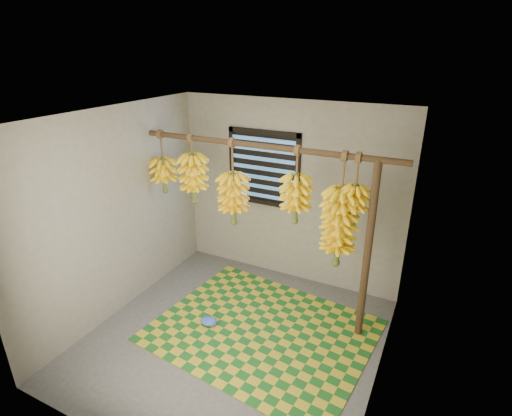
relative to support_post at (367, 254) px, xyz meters
The scene contains 16 objects.
floor 1.71m from the support_post, 149.74° to the right, with size 3.00×3.00×0.01m, color #4B4B4B.
ceiling 1.98m from the support_post, 149.74° to the right, with size 3.00×3.00×0.01m, color silver.
wall_back 1.46m from the support_post, 146.14° to the left, with size 3.00×0.01×2.40m, color gray.
wall_left 2.80m from the support_post, 165.49° to the right, with size 0.01×3.00×2.40m, color gray.
wall_right 0.79m from the support_post, 66.46° to the right, with size 0.01×3.00×2.40m, color gray.
window 1.80m from the support_post, 153.40° to the left, with size 1.00×0.04×1.00m.
hanging_pole 1.56m from the support_post, behind, with size 0.06×0.06×3.00m, color #462E1A.
support_post is the anchor object (origin of this frame).
woven_mat 1.46m from the support_post, 155.75° to the right, with size 2.31×1.85×0.01m, color #1B5C1F.
plastic_bag 1.94m from the support_post, 158.30° to the right, with size 0.20×0.15×0.08m, color blue.
banana_bunch_a 2.60m from the support_post, behind, with size 0.33×0.33×0.78m.
banana_bunch_b 2.17m from the support_post, behind, with size 0.34×0.34×0.84m.
banana_bunch_c 1.60m from the support_post, behind, with size 0.33×0.33×1.01m.
banana_bunch_d 0.93m from the support_post, behind, with size 0.33×0.33×0.85m.
banana_bunch_e 0.40m from the support_post, behind, with size 0.37×0.37×1.25m.
banana_bunch_f 0.56m from the support_post, behind, with size 0.27×0.27×0.74m.
Camera 1 is at (1.78, -3.03, 2.99)m, focal length 28.00 mm.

